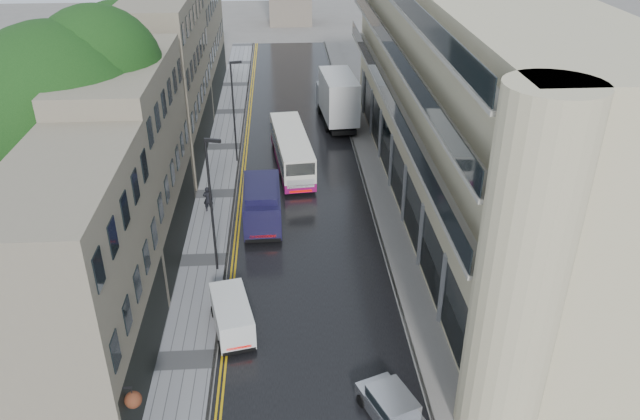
{
  "coord_description": "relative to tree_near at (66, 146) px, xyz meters",
  "views": [
    {
      "loc": [
        -1.16,
        -11.01,
        19.69
      ],
      "look_at": [
        0.7,
        18.0,
        3.78
      ],
      "focal_mm": 35.0,
      "sensor_mm": 36.0,
      "label": 1
    }
  ],
  "objects": [
    {
      "name": "tree_far",
      "position": [
        0.3,
        13.0,
        -0.72
      ],
      "size": [
        9.24,
        9.24,
        12.46
      ],
      "primitive_type": null,
      "color": "black",
      "rests_on": "ground"
    },
    {
      "name": "cream_bus",
      "position": [
        11.24,
        8.92,
        -5.6
      ],
      "size": [
        3.17,
        9.88,
        2.65
      ],
      "primitive_type": null,
      "rotation": [
        0.0,
        0.0,
        0.1
      ],
      "color": "white",
      "rests_on": "road"
    },
    {
      "name": "right_sidewalk",
      "position": [
        17.9,
        7.5,
        -6.89
      ],
      "size": [
        1.8,
        85.0,
        0.12
      ],
      "primitive_type": "cube",
      "color": "slate",
      "rests_on": "ground"
    },
    {
      "name": "left_sidewalk",
      "position": [
        6.65,
        7.5,
        -6.89
      ],
      "size": [
        2.7,
        85.0,
        0.12
      ],
      "primitive_type": "cube",
      "color": "gray",
      "rests_on": "ground"
    },
    {
      "name": "old_shop_row",
      "position": [
        3.05,
        10.0,
        -0.95
      ],
      "size": [
        4.5,
        56.0,
        12.0
      ],
      "primitive_type": null,
      "color": "gray",
      "rests_on": "ground"
    },
    {
      "name": "pedestrian",
      "position": [
        6.39,
        5.02,
        -5.96
      ],
      "size": [
        0.66,
        0.45,
        1.73
      ],
      "primitive_type": "imported",
      "rotation": [
        0.0,
        0.0,
        3.07
      ],
      "color": "black",
      "rests_on": "left_sidewalk"
    },
    {
      "name": "lamp_post_far",
      "position": [
        7.8,
        12.97,
        -3.02
      ],
      "size": [
        0.88,
        0.4,
        7.6
      ],
      "primitive_type": null,
      "rotation": [
        0.0,
        0.0,
        0.25
      ],
      "color": "black",
      "rests_on": "left_sidewalk"
    },
    {
      "name": "white_van",
      "position": [
        8.2,
        -8.49,
        -6.06
      ],
      "size": [
        2.41,
        4.07,
        1.72
      ],
      "primitive_type": null,
      "rotation": [
        0.0,
        0.0,
        0.21
      ],
      "color": "white",
      "rests_on": "road"
    },
    {
      "name": "navy_van",
      "position": [
        8.94,
        1.53,
        -5.49
      ],
      "size": [
        2.36,
        5.66,
        2.86
      ],
      "primitive_type": null,
      "rotation": [
        0.0,
        0.0,
        0.02
      ],
      "color": "black",
      "rests_on": "road"
    },
    {
      "name": "lamp_post_near",
      "position": [
        7.47,
        -1.76,
        -2.94
      ],
      "size": [
        0.89,
        0.43,
        7.77
      ],
      "primitive_type": null,
      "rotation": [
        0.0,
        0.0,
        -0.28
      ],
      "color": "black",
      "rests_on": "left_sidewalk"
    },
    {
      "name": "modern_block",
      "position": [
        22.8,
        6.0,
        0.05
      ],
      "size": [
        8.0,
        40.0,
        14.0
      ],
      "primitive_type": null,
      "color": "#C5B792",
      "rests_on": "ground"
    },
    {
      "name": "road",
      "position": [
        12.5,
        7.5,
        -6.94
      ],
      "size": [
        9.0,
        85.0,
        0.02
      ],
      "primitive_type": "cube",
      "color": "black",
      "rests_on": "ground"
    },
    {
      "name": "white_lorry",
      "position": [
        15.11,
        18.68,
        -4.66
      ],
      "size": [
        3.23,
        8.79,
        4.53
      ],
      "primitive_type": null,
      "rotation": [
        0.0,
        0.0,
        0.08
      ],
      "color": "silver",
      "rests_on": "road"
    },
    {
      "name": "tree_near",
      "position": [
        0.0,
        0.0,
        0.0
      ],
      "size": [
        10.56,
        10.56,
        13.89
      ],
      "primitive_type": null,
      "color": "black",
      "rests_on": "ground"
    }
  ]
}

